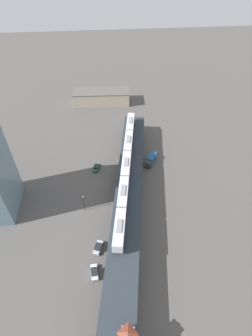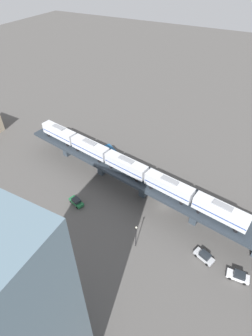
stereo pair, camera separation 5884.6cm
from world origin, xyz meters
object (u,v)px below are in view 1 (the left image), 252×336
object	(u,v)px
street_lamp	(84,202)
warehouse_building	(102,97)
street_car_white	(94,272)
street_car_green	(96,167)
delivery_truck	(151,159)
signal_hut	(128,335)
subway_train	(126,166)
street_car_silver	(98,247)

from	to	relation	value
street_lamp	warehouse_building	world-z (taller)	street_lamp
street_car_white	street_car_green	xyz separation A→B (m)	(1.22, 41.14, 0.00)
delivery_truck	warehouse_building	distance (m)	52.15
signal_hut	delivery_truck	xyz separation A→B (m)	(15.27, 60.03, -6.81)
street_car_white	warehouse_building	distance (m)	92.02
street_car_green	delivery_truck	world-z (taller)	delivery_truck
subway_train	street_car_white	bearing A→B (deg)	-110.07
street_car_silver	street_lamp	distance (m)	15.41
street_car_white	street_lamp	distance (m)	22.23
signal_hut	street_lamp	xyz separation A→B (m)	(-10.03, 39.09, -4.46)
street_car_white	delivery_truck	xyz separation A→B (m)	(22.46, 42.76, 0.82)
delivery_truck	street_lamp	xyz separation A→B (m)	(-25.30, -20.94, 2.35)
street_car_white	street_car_silver	xyz separation A→B (m)	(1.16, 7.28, 0.00)
street_car_silver	street_car_white	bearing A→B (deg)	-99.05
subway_train	delivery_truck	bearing A→B (deg)	45.13
signal_hut	warehouse_building	xyz separation A→B (m)	(-2.25, 109.12, -5.16)
street_car_green	delivery_truck	xyz separation A→B (m)	(21.24, 1.63, 0.82)
subway_train	street_car_white	xyz separation A→B (m)	(-11.66, -31.93, -8.37)
signal_hut	street_car_silver	xyz separation A→B (m)	(-6.02, 24.54, -7.63)
street_car_white	street_car_silver	distance (m)	7.37
subway_train	street_car_green	distance (m)	16.25
street_lamp	delivery_truck	bearing A→B (deg)	39.62
street_car_green	street_car_white	bearing A→B (deg)	-91.69
street_car_white	street_lamp	size ratio (longest dim) A/B	0.65
subway_train	street_car_green	world-z (taller)	subway_train
street_car_white	delivery_truck	size ratio (longest dim) A/B	0.62
subway_train	warehouse_building	world-z (taller)	subway_train
street_car_green	warehouse_building	distance (m)	50.91
signal_hut	street_car_white	bearing A→B (deg)	112.59
signal_hut	warehouse_building	world-z (taller)	signal_hut
street_car_white	warehouse_building	bearing A→B (deg)	86.93
delivery_truck	street_car_green	bearing A→B (deg)	-175.62
street_car_green	street_lamp	size ratio (longest dim) A/B	0.68
subway_train	street_lamp	world-z (taller)	subway_train
street_car_silver	street_car_green	size ratio (longest dim) A/B	1.00
street_car_white	street_lamp	xyz separation A→B (m)	(-2.85, 21.82, 3.17)
street_car_white	street_car_green	distance (m)	41.16
street_car_white	warehouse_building	world-z (taller)	warehouse_building
signal_hut	street_car_white	world-z (taller)	signal_hut
street_car_silver	signal_hut	bearing A→B (deg)	-76.21
street_car_silver	warehouse_building	world-z (taller)	warehouse_building
street_car_green	delivery_truck	size ratio (longest dim) A/B	0.65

